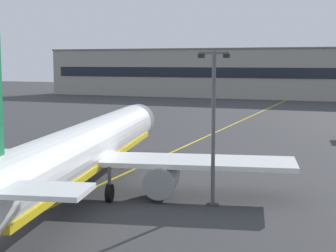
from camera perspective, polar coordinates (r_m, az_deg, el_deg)
The scene contains 5 objects.
taxiway_centreline at distance 58.46m, azimuth -0.16°, elevation -3.06°, with size 0.30×180.00×0.01m, color yellow.
airliner_foreground at distance 41.16m, azimuth -9.13°, elevation -2.63°, with size 32.26×41.07×11.65m.
apron_lamp_post at distance 37.32m, azimuth 4.86°, elevation 0.09°, with size 2.24×0.90×10.85m.
safety_cone_by_nose_gear at distance 54.47m, azimuth 0.03°, elevation -3.53°, with size 0.44×0.44×0.55m.
terminal_building at distance 149.01m, azimuth 11.41°, elevation 5.53°, with size 134.82×12.40×13.75m.
Camera 1 is at (21.49, -23.42, 10.13)m, focal length 57.19 mm.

